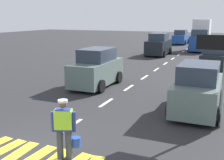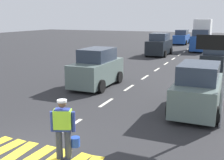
# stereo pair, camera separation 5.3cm
# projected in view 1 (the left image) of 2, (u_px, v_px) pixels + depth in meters

# --- Properties ---
(ground_plane) EXTENTS (96.00, 96.00, 0.00)m
(ground_plane) POSITION_uv_depth(u_px,v_px,m) (173.00, 58.00, 26.53)
(ground_plane) COLOR #28282B
(crosswalk_stripes) EXTENTS (4.57, 1.93, 0.01)m
(crosswalk_stripes) POSITION_uv_depth(u_px,v_px,m) (22.00, 158.00, 7.75)
(crosswalk_stripes) COLOR yellow
(crosswalk_stripes) RESTS_ON ground
(lane_center_line) EXTENTS (0.14, 46.40, 0.01)m
(lane_center_line) POSITION_uv_depth(u_px,v_px,m) (181.00, 53.00, 30.30)
(lane_center_line) COLOR silver
(lane_center_line) RESTS_ON ground
(road_worker) EXTENTS (0.69, 0.55, 1.67)m
(road_worker) POSITION_uv_depth(u_px,v_px,m) (65.00, 126.00, 7.56)
(road_worker) COLOR #383D4C
(road_worker) RESTS_ON ground
(lane_direction_sign) EXTENTS (1.16, 0.11, 3.20)m
(lane_direction_sign) POSITION_uv_depth(u_px,v_px,m) (218.00, 59.00, 9.55)
(lane_direction_sign) COLOR gray
(lane_direction_sign) RESTS_ON ground
(delivery_truck) EXTENTS (2.16, 4.60, 3.54)m
(delivery_truck) POSITION_uv_depth(u_px,v_px,m) (201.00, 37.00, 31.96)
(delivery_truck) COLOR #1E4799
(delivery_truck) RESTS_ON ground
(car_oncoming_third) EXTENTS (1.97, 4.38, 2.01)m
(car_oncoming_third) POSITION_uv_depth(u_px,v_px,m) (181.00, 37.00, 40.38)
(car_oncoming_third) COLOR #1E4799
(car_oncoming_third) RESTS_ON ground
(car_oncoming_second) EXTENTS (2.05, 4.25, 2.21)m
(car_oncoming_second) POSITION_uv_depth(u_px,v_px,m) (159.00, 45.00, 28.51)
(car_oncoming_second) COLOR black
(car_oncoming_second) RESTS_ON ground
(car_parked_curbside) EXTENTS (1.92, 4.07, 1.99)m
(car_parked_curbside) POSITION_uv_depth(u_px,v_px,m) (198.00, 89.00, 11.49)
(car_parked_curbside) COLOR slate
(car_parked_curbside) RESTS_ON ground
(car_parked_far) EXTENTS (2.08, 4.10, 2.05)m
(car_parked_far) POSITION_uv_depth(u_px,v_px,m) (216.00, 58.00, 19.82)
(car_parked_far) COLOR black
(car_parked_far) RESTS_ON ground
(car_oncoming_lead) EXTENTS (1.92, 3.93, 2.10)m
(car_oncoming_lead) POSITION_uv_depth(u_px,v_px,m) (97.00, 69.00, 15.72)
(car_oncoming_lead) COLOR slate
(car_oncoming_lead) RESTS_ON ground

